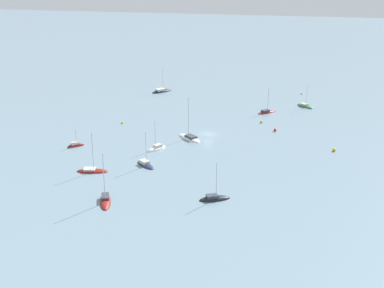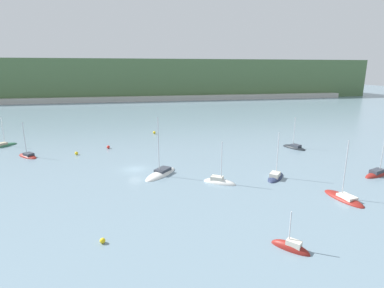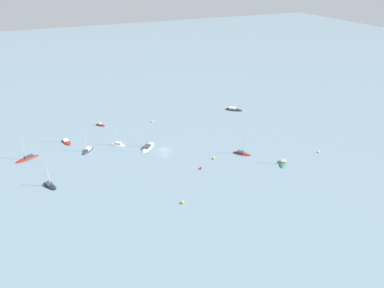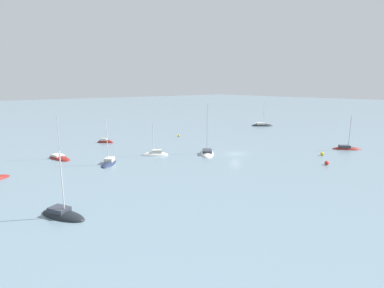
% 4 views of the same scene
% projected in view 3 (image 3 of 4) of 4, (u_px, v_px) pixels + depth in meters
% --- Properties ---
extents(ground_plane, '(600.00, 600.00, 0.00)m').
position_uv_depth(ground_plane, '(164.00, 150.00, 137.72)').
color(ground_plane, slate).
extents(sailboat_0, '(7.99, 7.59, 9.76)m').
position_uv_depth(sailboat_0, '(234.00, 110.00, 173.95)').
color(sailboat_0, black).
rests_on(sailboat_0, ground_plane).
extents(sailboat_1, '(6.32, 6.65, 8.41)m').
position_uv_depth(sailboat_1, '(283.00, 163.00, 128.53)').
color(sailboat_1, '#2D6647').
rests_on(sailboat_1, ground_plane).
extents(sailboat_2, '(6.06, 6.45, 9.28)m').
position_uv_depth(sailboat_2, '(88.00, 151.00, 136.74)').
color(sailboat_2, '#232D4C').
rests_on(sailboat_2, ground_plane).
extents(sailboat_3, '(8.06, 8.65, 12.16)m').
position_uv_depth(sailboat_3, '(148.00, 147.00, 139.36)').
color(sailboat_3, white).
rests_on(sailboat_3, ground_plane).
extents(sailboat_4, '(6.25, 6.52, 8.69)m').
position_uv_depth(sailboat_4, '(242.00, 154.00, 134.80)').
color(sailboat_4, maroon).
rests_on(sailboat_4, ground_plane).
extents(sailboat_5, '(8.51, 4.88, 11.44)m').
position_uv_depth(sailboat_5, '(27.00, 159.00, 131.29)').
color(sailboat_5, maroon).
rests_on(sailboat_5, ground_plane).
extents(sailboat_6, '(6.06, 5.01, 8.52)m').
position_uv_depth(sailboat_6, '(118.00, 145.00, 141.13)').
color(sailboat_6, white).
rests_on(sailboat_6, ground_plane).
extents(sailboat_7, '(4.83, 6.90, 8.87)m').
position_uv_depth(sailboat_7, '(50.00, 186.00, 115.69)').
color(sailboat_7, black).
rests_on(sailboat_7, ground_plane).
extents(sailboat_8, '(3.97, 4.34, 5.46)m').
position_uv_depth(sailboat_8, '(100.00, 125.00, 157.79)').
color(sailboat_8, maroon).
rests_on(sailboat_8, ground_plane).
extents(sailboat_9, '(3.79, 7.69, 10.14)m').
position_uv_depth(sailboat_9, '(66.00, 142.00, 143.54)').
color(sailboat_9, maroon).
rests_on(sailboat_9, ground_plane).
extents(mooring_buoy_0, '(0.66, 0.66, 0.66)m').
position_uv_depth(mooring_buoy_0, '(152.00, 122.00, 160.82)').
color(mooring_buoy_0, yellow).
rests_on(mooring_buoy_0, ground_plane).
extents(mooring_buoy_1, '(0.78, 0.78, 0.78)m').
position_uv_depth(mooring_buoy_1, '(214.00, 158.00, 131.25)').
color(mooring_buoy_1, yellow).
rests_on(mooring_buoy_1, ground_plane).
extents(mooring_buoy_2, '(0.88, 0.88, 0.88)m').
position_uv_depth(mooring_buoy_2, '(183.00, 202.00, 107.38)').
color(mooring_buoy_2, yellow).
rests_on(mooring_buoy_2, ground_plane).
extents(mooring_buoy_3, '(0.82, 0.82, 0.82)m').
position_uv_depth(mooring_buoy_3, '(201.00, 168.00, 125.02)').
color(mooring_buoy_3, red).
rests_on(mooring_buoy_3, ground_plane).
extents(mooring_buoy_4, '(0.71, 0.71, 0.71)m').
position_uv_depth(mooring_buoy_4, '(319.00, 152.00, 135.64)').
color(mooring_buoy_4, white).
rests_on(mooring_buoy_4, ground_plane).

